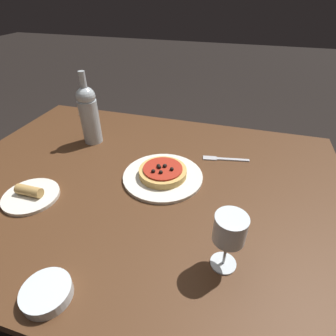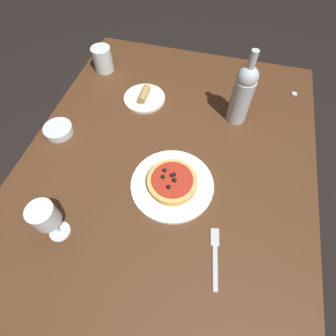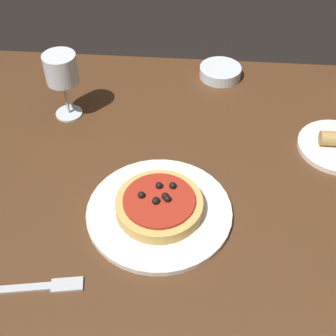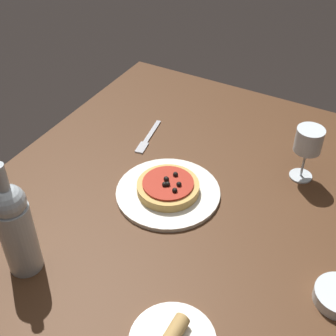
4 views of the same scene
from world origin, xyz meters
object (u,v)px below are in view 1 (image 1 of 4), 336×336
object	(u,v)px
dinner_plate	(163,176)
bottle_cap	(81,114)
wine_bottle	(89,114)
fork	(223,159)
side_bowl	(47,293)
side_plate	(31,195)
pizza	(163,172)
wine_glass	(230,231)
dining_table	(142,198)

from	to	relation	value
dinner_plate	bottle_cap	xyz separation A→B (m)	(0.58, -0.40, -0.00)
wine_bottle	bottle_cap	distance (m)	0.33
fork	bottle_cap	bearing A→B (deg)	-26.05
dinner_plate	wine_bottle	world-z (taller)	wine_bottle
wine_bottle	side_bowl	distance (m)	0.71
side_plate	pizza	bearing A→B (deg)	-149.78
pizza	wine_glass	xyz separation A→B (m)	(-0.25, 0.29, 0.09)
wine_glass	side_bowl	world-z (taller)	wine_glass
fork	side_plate	distance (m)	0.70
side_plate	bottle_cap	world-z (taller)	side_plate
side_bowl	fork	world-z (taller)	side_bowl
pizza	side_plate	world-z (taller)	pizza
bottle_cap	dinner_plate	bearing A→B (deg)	145.16
dinner_plate	fork	bearing A→B (deg)	-136.84
pizza	side_bowl	xyz separation A→B (m)	(0.12, 0.49, -0.01)
dining_table	pizza	bearing A→B (deg)	-149.48
side_plate	fork	bearing A→B (deg)	-144.93
dining_table	wine_glass	size ratio (longest dim) A/B	8.62
wine_glass	fork	size ratio (longest dim) A/B	0.90
dinner_plate	wine_glass	bearing A→B (deg)	130.18
bottle_cap	side_bowl	bearing A→B (deg)	117.42
dining_table	bottle_cap	distance (m)	0.68
wine_bottle	side_bowl	world-z (taller)	wine_bottle
dining_table	dinner_plate	bearing A→B (deg)	-149.38
wine_glass	side_plate	xyz separation A→B (m)	(0.63, -0.07, -0.11)
dining_table	pizza	distance (m)	0.13
pizza	fork	bearing A→B (deg)	-136.81
fork	bottle_cap	distance (m)	0.80
fork	dining_table	bearing A→B (deg)	30.25
pizza	side_plate	bearing A→B (deg)	30.22
dinner_plate	dining_table	bearing A→B (deg)	30.62
dining_table	side_bowl	xyz separation A→B (m)	(0.05, 0.44, 0.09)
dinner_plate	side_bowl	xyz separation A→B (m)	(0.12, 0.49, 0.01)
side_plate	wine_bottle	bearing A→B (deg)	-91.13
dinner_plate	wine_bottle	xyz separation A→B (m)	(0.37, -0.17, 0.12)
side_bowl	side_plate	world-z (taller)	side_plate
dining_table	dinner_plate	size ratio (longest dim) A/B	4.95
wine_glass	bottle_cap	size ratio (longest dim) A/B	6.79
pizza	bottle_cap	size ratio (longest dim) A/B	7.03
dinner_plate	bottle_cap	bearing A→B (deg)	-34.84
fork	side_plate	world-z (taller)	side_plate
pizza	wine_glass	size ratio (longest dim) A/B	1.04
side_plate	bottle_cap	distance (m)	0.65
wine_bottle	side_plate	bearing A→B (deg)	88.87
side_bowl	side_plate	xyz separation A→B (m)	(0.26, -0.27, -0.00)
wine_glass	pizza	bearing A→B (deg)	-49.80
side_plate	wine_glass	bearing A→B (deg)	173.37
pizza	bottle_cap	world-z (taller)	pizza
dinner_plate	wine_glass	world-z (taller)	wine_glass
bottle_cap	dining_table	bearing A→B (deg)	138.79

